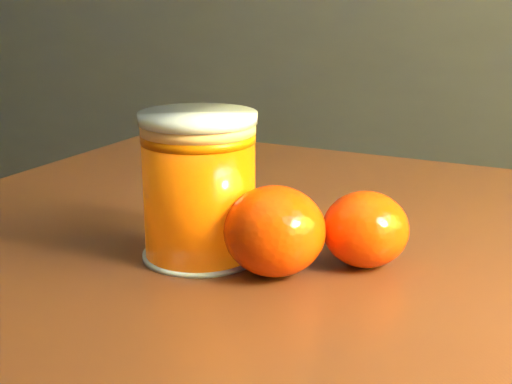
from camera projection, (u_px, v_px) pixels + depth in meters
The scene contains 5 objects.
kitchen_counter at pixel (299, 128), 2.17m from camera, with size 3.15×0.60×0.90m, color #46454A.
table at pixel (414, 368), 0.54m from camera, with size 0.93×0.67×0.68m.
juice_glass at pixel (199, 187), 0.52m from camera, with size 0.09×0.09×0.11m.
orange_front at pixel (275, 231), 0.49m from camera, with size 0.07×0.07×0.06m, color #FC3F05.
orange_back at pixel (365, 229), 0.51m from camera, with size 0.06×0.06×0.05m, color #FC3F05.
Camera 1 is at (0.93, -0.48, 0.87)m, focal length 50.00 mm.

